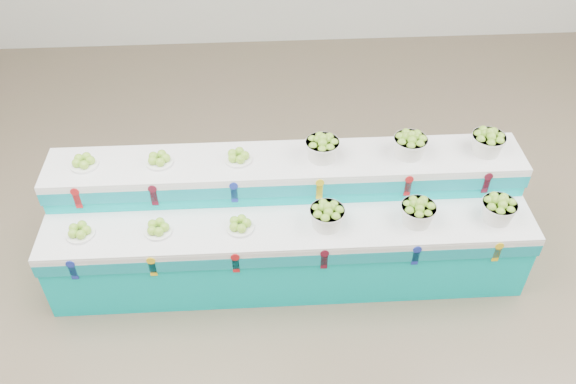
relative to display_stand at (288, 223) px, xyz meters
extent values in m
plane|color=#73654B|center=(0.93, -0.71, -0.51)|extent=(10.00, 10.00, 0.00)
cylinder|color=white|center=(-1.67, -0.24, 0.26)|extent=(0.23, 0.23, 0.10)
cylinder|color=white|center=(-1.06, -0.25, 0.26)|extent=(0.23, 0.23, 0.10)
cylinder|color=white|center=(-0.40, -0.25, 0.26)|extent=(0.23, 0.23, 0.10)
cylinder|color=white|center=(-1.67, 0.26, 0.56)|extent=(0.23, 0.23, 0.10)
cylinder|color=white|center=(-1.05, 0.26, 0.56)|extent=(0.23, 0.23, 0.10)
cylinder|color=white|center=(-0.40, 0.25, 0.56)|extent=(0.23, 0.23, 0.10)
camera|label=1|loc=(-0.22, -3.61, 3.61)|focal=36.82mm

